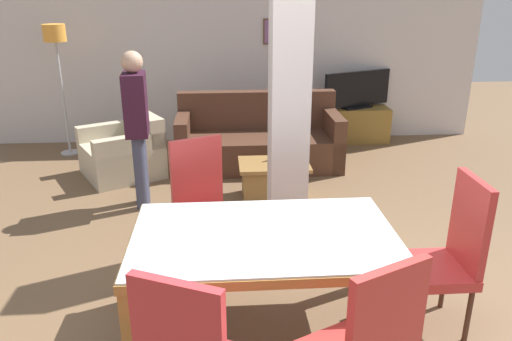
% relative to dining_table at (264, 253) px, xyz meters
% --- Properties ---
extents(ground_plane, '(18.00, 18.00, 0.00)m').
position_rel_dining_table_xyz_m(ground_plane, '(0.00, 0.00, -0.61)').
color(ground_plane, brown).
extents(back_wall, '(7.20, 0.09, 2.70)m').
position_rel_dining_table_xyz_m(back_wall, '(0.00, 4.61, 0.74)').
color(back_wall, silver).
rests_on(back_wall, ground_plane).
extents(divider_pillar, '(0.32, 0.37, 2.70)m').
position_rel_dining_table_xyz_m(divider_pillar, '(0.32, 1.34, 0.74)').
color(divider_pillar, silver).
rests_on(divider_pillar, ground_plane).
extents(dining_table, '(1.68, 1.04, 0.76)m').
position_rel_dining_table_xyz_m(dining_table, '(0.00, 0.00, 0.00)').
color(dining_table, '#A47737').
rests_on(dining_table, ground_plane).
extents(dining_chair_far_left, '(0.61, 0.61, 1.09)m').
position_rel_dining_table_xyz_m(dining_chair_far_left, '(-0.42, 0.91, -0.04)').
color(dining_chair_far_left, '#C33636').
rests_on(dining_chair_far_left, ground_plane).
extents(dining_chair_head_right, '(0.46, 0.46, 1.09)m').
position_rel_dining_table_xyz_m(dining_chair_head_right, '(1.22, 0.00, -0.04)').
color(dining_chair_head_right, '#C13333').
rests_on(dining_chair_head_right, ground_plane).
extents(sofa, '(2.08, 0.90, 0.92)m').
position_rel_dining_table_xyz_m(sofa, '(0.22, 3.40, -0.31)').
color(sofa, '#4D2F21').
rests_on(sofa, ground_plane).
extents(armchair, '(1.15, 1.15, 0.75)m').
position_rel_dining_table_xyz_m(armchair, '(-1.46, 3.14, -0.34)').
color(armchair, beige).
rests_on(armchair, ground_plane).
extents(coffee_table, '(0.77, 0.53, 0.41)m').
position_rel_dining_table_xyz_m(coffee_table, '(0.31, 2.29, -0.40)').
color(coffee_table, olive).
rests_on(coffee_table, ground_plane).
extents(bottle, '(0.08, 0.08, 0.29)m').
position_rel_dining_table_xyz_m(bottle, '(0.42, 2.43, -0.09)').
color(bottle, '#4C2D14').
rests_on(bottle, coffee_table).
extents(tv_stand, '(0.98, 0.40, 0.52)m').
position_rel_dining_table_xyz_m(tv_stand, '(1.75, 4.33, -0.35)').
color(tv_stand, olive).
rests_on(tv_stand, ground_plane).
extents(tv_screen, '(1.06, 0.49, 0.54)m').
position_rel_dining_table_xyz_m(tv_screen, '(1.75, 4.33, 0.17)').
color(tv_screen, black).
rests_on(tv_screen, tv_stand).
extents(floor_lamp, '(0.29, 0.29, 1.75)m').
position_rel_dining_table_xyz_m(floor_lamp, '(-2.38, 4.05, 0.85)').
color(floor_lamp, '#B7B7BC').
rests_on(floor_lamp, ground_plane).
extents(standing_person, '(0.25, 0.40, 1.63)m').
position_rel_dining_table_xyz_m(standing_person, '(-1.11, 2.19, 0.33)').
color(standing_person, '#3B4057').
rests_on(standing_person, ground_plane).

